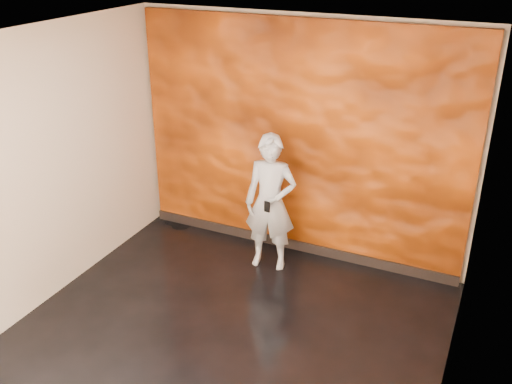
% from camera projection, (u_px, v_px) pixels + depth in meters
% --- Properties ---
extents(room, '(4.02, 4.02, 2.81)m').
position_uv_depth(room, '(216.00, 211.00, 4.86)').
color(room, black).
rests_on(room, ground).
extents(feature_wall, '(3.90, 0.06, 2.75)m').
position_uv_depth(feature_wall, '(298.00, 142.00, 6.48)').
color(feature_wall, '#D9570B').
rests_on(feature_wall, ground).
extents(baseboard, '(3.90, 0.04, 0.12)m').
position_uv_depth(baseboard, '(294.00, 244.00, 7.00)').
color(baseboard, black).
rests_on(baseboard, ground).
extents(man, '(0.63, 0.47, 1.59)m').
position_uv_depth(man, '(270.00, 203.00, 6.38)').
color(man, '#91959F').
rests_on(man, ground).
extents(phone, '(0.07, 0.02, 0.12)m').
position_uv_depth(phone, '(267.00, 207.00, 6.13)').
color(phone, black).
rests_on(phone, man).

